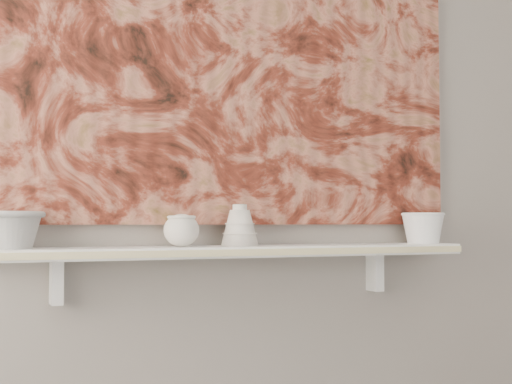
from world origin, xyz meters
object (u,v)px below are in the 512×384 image
bowl_grey (10,229)px  bowl_white (423,228)px  cup_cream (181,230)px  shelf (239,251)px  painting (229,39)px  bell_vessel (240,225)px

bowl_grey → bowl_white: (1.24, 0.00, 0.00)m
cup_cream → bowl_grey: bearing=180.0°
shelf → painting: painting is taller
bowl_grey → bell_vessel: size_ratio=1.44×
shelf → cup_cream: bearing=180.0°
cup_cream → bell_vessel: size_ratio=0.83×
shelf → bowl_white: (0.63, 0.00, 0.06)m
shelf → cup_cream: (-0.17, 0.00, 0.06)m
cup_cream → bell_vessel: 0.17m
bell_vessel → bowl_white: bell_vessel is taller
shelf → bell_vessel: size_ratio=11.88×
shelf → cup_cream: size_ratio=14.39×
cup_cream → bowl_white: 0.80m
bowl_grey → cup_cream: size_ratio=1.75×
bowl_grey → cup_cream: bearing=0.0°
painting → bowl_grey: (-0.61, -0.08, -0.56)m
bowl_grey → painting: bearing=7.5°
painting → bowl_white: bearing=-7.3°
cup_cream → shelf: bearing=0.0°
shelf → painting: size_ratio=0.93×
shelf → painting: 0.63m
cup_cream → bowl_white: bearing=0.0°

